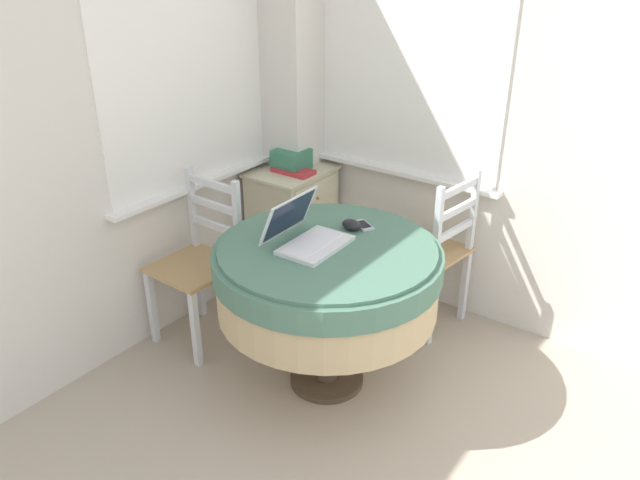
# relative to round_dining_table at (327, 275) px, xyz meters

# --- Properties ---
(corner_room_shell) EXTENTS (4.49, 4.50, 2.55)m
(corner_room_shell) POSITION_rel_round_dining_table_xyz_m (0.05, 0.05, 0.68)
(corner_room_shell) COLOR silver
(corner_room_shell) RESTS_ON ground_plane
(round_dining_table) EXTENTS (1.03, 1.03, 0.75)m
(round_dining_table) POSITION_rel_round_dining_table_xyz_m (0.00, 0.00, 0.00)
(round_dining_table) COLOR #4C3D2D
(round_dining_table) RESTS_ON ground_plane
(laptop) EXTENTS (0.34, 0.30, 0.21)m
(laptop) POSITION_rel_round_dining_table_xyz_m (-0.04, 0.09, 0.19)
(laptop) COLOR silver
(laptop) RESTS_ON round_dining_table
(computer_mouse) EXTENTS (0.06, 0.10, 0.05)m
(computer_mouse) POSITION_rel_round_dining_table_xyz_m (0.20, 0.01, 0.17)
(computer_mouse) COLOR black
(computer_mouse) RESTS_ON round_dining_table
(cell_phone) EXTENTS (0.11, 0.13, 0.01)m
(cell_phone) POSITION_rel_round_dining_table_xyz_m (0.27, -0.02, 0.15)
(cell_phone) COLOR #B2B7BC
(cell_phone) RESTS_ON round_dining_table
(dining_chair_near_back_window) EXTENTS (0.40, 0.40, 0.90)m
(dining_chair_near_back_window) POSITION_rel_round_dining_table_xyz_m (-0.06, 0.77, -0.16)
(dining_chair_near_back_window) COLOR tan
(dining_chair_near_back_window) RESTS_ON ground_plane
(dining_chair_near_right_window) EXTENTS (0.43, 0.44, 0.90)m
(dining_chair_near_right_window) POSITION_rel_round_dining_table_xyz_m (0.76, -0.15, -0.16)
(dining_chair_near_right_window) COLOR tan
(dining_chair_near_right_window) RESTS_ON ground_plane
(corner_cabinet) EXTENTS (0.49, 0.40, 0.72)m
(corner_cabinet) POSITION_rel_round_dining_table_xyz_m (0.73, 0.78, -0.24)
(corner_cabinet) COLOR beige
(corner_cabinet) RESTS_ON ground_plane
(storage_box) EXTENTS (0.18, 0.18, 0.12)m
(storage_box) POSITION_rel_round_dining_table_xyz_m (0.74, 0.79, 0.19)
(storage_box) COLOR #387A5B
(storage_box) RESTS_ON corner_cabinet
(book_on_cabinet) EXTENTS (0.13, 0.25, 0.02)m
(book_on_cabinet) POSITION_rel_round_dining_table_xyz_m (0.70, 0.75, 0.14)
(book_on_cabinet) COLOR #BC3338
(book_on_cabinet) RESTS_ON corner_cabinet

